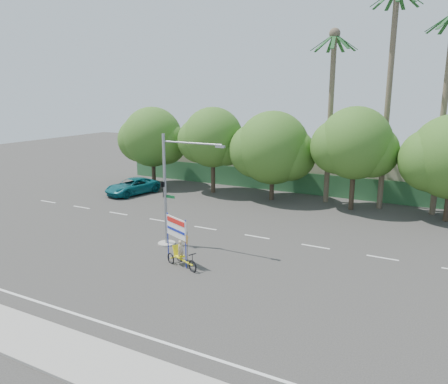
% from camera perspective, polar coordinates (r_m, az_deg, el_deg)
% --- Properties ---
extents(ground, '(120.00, 120.00, 0.00)m').
position_cam_1_polar(ground, '(23.80, -8.16, -10.62)').
color(ground, '#33302D').
rests_on(ground, ground).
extents(sidewalk_near, '(50.00, 2.40, 0.12)m').
position_cam_1_polar(sidewalk_near, '(18.97, -22.30, -17.92)').
color(sidewalk_near, gray).
rests_on(sidewalk_near, ground).
extents(fence, '(38.00, 0.08, 2.00)m').
position_cam_1_polar(fence, '(41.97, 9.30, 1.24)').
color(fence, '#336B3D').
rests_on(fence, ground).
extents(building_left, '(12.00, 8.00, 4.00)m').
position_cam_1_polar(building_left, '(49.78, 0.09, 4.44)').
color(building_left, beige).
rests_on(building_left, ground).
extents(building_right, '(14.00, 8.00, 3.60)m').
position_cam_1_polar(building_right, '(44.43, 21.07, 2.23)').
color(building_right, beige).
rests_on(building_right, ground).
extents(tree_far_left, '(7.14, 6.00, 7.96)m').
position_cam_1_polar(tree_far_left, '(44.89, -9.37, 6.87)').
color(tree_far_left, '#473828').
rests_on(tree_far_left, ground).
extents(tree_left, '(6.66, 5.60, 8.07)m').
position_cam_1_polar(tree_left, '(41.01, -1.52, 6.87)').
color(tree_left, '#473828').
rests_on(tree_left, ground).
extents(tree_center, '(7.62, 6.40, 7.85)m').
position_cam_1_polar(tree_center, '(38.50, 6.31, 5.50)').
color(tree_center, '#473828').
rests_on(tree_center, ground).
extents(tree_right, '(6.90, 5.80, 8.36)m').
position_cam_1_polar(tree_right, '(36.42, 16.67, 5.82)').
color(tree_right, '#473828').
rests_on(tree_right, ground).
extents(palm_tall, '(3.73, 3.79, 17.45)m').
position_cam_1_polar(palm_tall, '(37.32, 20.86, 13.74)').
color(palm_tall, '#70604C').
rests_on(palm_tall, ground).
extents(palm_mid, '(3.73, 3.79, 15.45)m').
position_cam_1_polar(palm_mid, '(36.98, 26.98, 11.54)').
color(palm_mid, '#70604C').
rests_on(palm_mid, ground).
extents(palm_short, '(3.73, 3.79, 14.45)m').
position_cam_1_polar(palm_short, '(38.18, 13.83, 11.76)').
color(palm_short, '#70604C').
rests_on(palm_short, ground).
extents(traffic_signal, '(4.72, 1.10, 7.00)m').
position_cam_1_polar(traffic_signal, '(27.14, -7.17, -1.08)').
color(traffic_signal, gray).
rests_on(traffic_signal, ground).
extents(trike_billboard, '(2.65, 1.34, 2.81)m').
position_cam_1_polar(trike_billboard, '(24.53, -5.86, -6.97)').
color(trike_billboard, black).
rests_on(trike_billboard, ground).
extents(pickup_truck, '(3.61, 5.73, 1.48)m').
position_cam_1_polar(pickup_truck, '(41.85, -11.88, 0.72)').
color(pickup_truck, '#0E5E67').
rests_on(pickup_truck, ground).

